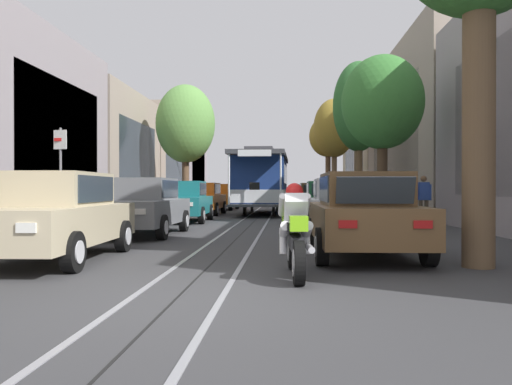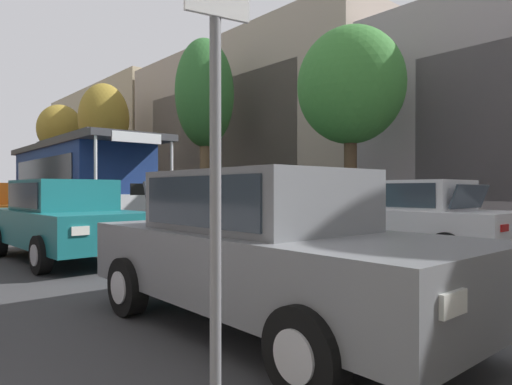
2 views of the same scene
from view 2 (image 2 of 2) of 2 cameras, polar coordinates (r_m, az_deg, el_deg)
name	(u,v)px [view 2 (image 2 of 2)]	position (r m, az deg, el deg)	size (l,w,h in m)	color
ground_plane	(92,231)	(16.08, -20.11, -4.61)	(160.00, 160.00, 0.00)	#38383A
trolley_track_rails	(62,226)	(18.89, -23.36, -3.87)	(1.14, 57.81, 0.01)	gray
building_facade_right	(237,138)	(24.77, -2.43, 6.96)	(5.56, 49.51, 9.19)	gray
parked_car_grey_second_left	(265,248)	(4.58, 1.15, -7.02)	(2.02, 4.37, 1.58)	slate
parked_car_teal_mid_left	(65,219)	(9.76, -23.08, -3.13)	(2.09, 4.40, 1.58)	#196B70
parked_car_white_second_right	(408,218)	(10.00, 18.69, -3.03)	(2.05, 4.38, 1.58)	silver
parked_car_green_mid_right	(250,209)	(13.34, -0.82, -2.17)	(2.01, 4.36, 1.58)	#1E6038
parked_car_brown_fourth_right	(145,204)	(18.57, -13.86, -1.47)	(2.04, 4.38, 1.58)	brown
parked_car_blue_fifth_right	(93,201)	(23.85, -20.04, -1.07)	(2.04, 4.38, 1.58)	#233D93
parked_car_yellow_sixth_right	(55,200)	(28.95, -24.19, -0.84)	(2.03, 4.37, 1.58)	gold
parked_car_black_far_right	(29,198)	(34.95, -26.87, -0.64)	(2.03, 4.37, 1.58)	black
street_tree_kerb_right_second	(350,87)	(13.36, 11.90, 13.00)	(2.89, 3.13, 6.01)	#4C3826
street_tree_kerb_right_mid	(205,95)	(19.04, -6.52, 12.18)	(2.54, 2.18, 7.63)	brown
street_tree_kerb_right_fourth	(104,120)	(27.15, -18.74, 8.73)	(2.81, 2.65, 7.41)	brown
street_tree_kerb_right_far	(60,130)	(34.92, -23.58, 7.23)	(3.16, 2.78, 7.40)	brown
cable_car_trolley	(78,182)	(17.22, -21.64, 1.25)	(2.74, 9.16, 3.28)	navy
pedestrian_on_left_pavement	(379,203)	(14.21, 15.40, -1.26)	(0.55, 0.29, 1.75)	#4C4233
street_sign_post	(216,121)	(2.35, -5.09, 9.09)	(0.36, 0.10, 2.82)	slate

